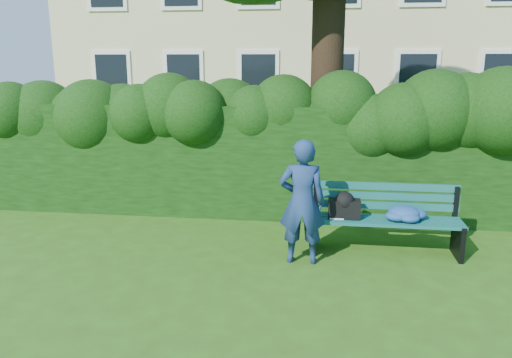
# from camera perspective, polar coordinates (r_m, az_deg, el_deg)

# --- Properties ---
(ground) EXTENTS (80.00, 80.00, 0.00)m
(ground) POSITION_cam_1_polar(r_m,az_deg,el_deg) (6.35, -0.74, -9.63)
(ground) COLOR #324F15
(ground) RESTS_ON ground
(hedge) EXTENTS (10.00, 1.00, 1.80)m
(hedge) POSITION_cam_1_polar(r_m,az_deg,el_deg) (8.18, 1.51, 2.23)
(hedge) COLOR black
(hedge) RESTS_ON ground
(park_bench) EXTENTS (1.94, 0.56, 0.89)m
(park_bench) POSITION_cam_1_polar(r_m,az_deg,el_deg) (6.76, 14.32, -4.10)
(park_bench) COLOR #0F4E45
(park_bench) RESTS_ON ground
(man_reading) EXTENTS (0.58, 0.39, 1.57)m
(man_reading) POSITION_cam_1_polar(r_m,az_deg,el_deg) (6.18, 5.28, -2.62)
(man_reading) COLOR navy
(man_reading) RESTS_ON ground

